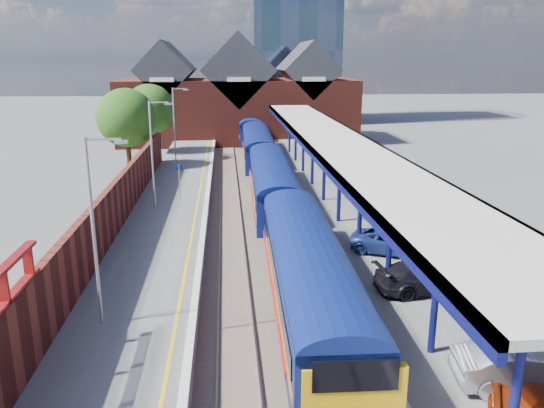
# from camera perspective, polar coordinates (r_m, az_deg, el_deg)

# --- Properties ---
(ground) EXTENTS (240.00, 240.00, 0.00)m
(ground) POSITION_cam_1_polar(r_m,az_deg,el_deg) (43.73, -2.61, 1.38)
(ground) COLOR #5B5B5E
(ground) RESTS_ON ground
(ballast_bed) EXTENTS (6.00, 76.00, 0.06)m
(ballast_bed) POSITION_cam_1_polar(r_m,az_deg,el_deg) (34.11, -1.87, -2.62)
(ballast_bed) COLOR #473D33
(ballast_bed) RESTS_ON ground
(rails) EXTENTS (4.51, 76.00, 0.14)m
(rails) POSITION_cam_1_polar(r_m,az_deg,el_deg) (34.08, -1.87, -2.47)
(rails) COLOR slate
(rails) RESTS_ON ground
(left_platform) EXTENTS (5.00, 76.00, 1.00)m
(left_platform) POSITION_cam_1_polar(r_m,az_deg,el_deg) (34.13, -11.14, -2.07)
(left_platform) COLOR #565659
(left_platform) RESTS_ON ground
(right_platform) EXTENTS (6.00, 76.00, 1.00)m
(right_platform) POSITION_cam_1_polar(r_m,az_deg,el_deg) (34.79, 8.04, -1.59)
(right_platform) COLOR #565659
(right_platform) RESTS_ON ground
(coping_left) EXTENTS (0.30, 76.00, 0.05)m
(coping_left) POSITION_cam_1_polar(r_m,az_deg,el_deg) (33.80, -7.22, -1.14)
(coping_left) COLOR silver
(coping_left) RESTS_ON left_platform
(coping_right) EXTENTS (0.30, 76.00, 0.05)m
(coping_right) POSITION_cam_1_polar(r_m,az_deg,el_deg) (34.12, 3.41, -0.88)
(coping_right) COLOR silver
(coping_right) RESTS_ON right_platform
(yellow_line) EXTENTS (0.14, 76.00, 0.01)m
(yellow_line) POSITION_cam_1_polar(r_m,az_deg,el_deg) (33.84, -8.24, -1.19)
(yellow_line) COLOR yellow
(yellow_line) RESTS_ON left_platform
(train) EXTENTS (3.19, 65.96, 3.45)m
(train) POSITION_cam_1_polar(r_m,az_deg,el_deg) (45.64, -0.89, 4.71)
(train) COLOR navy
(train) RESTS_ON ground
(canopy) EXTENTS (4.50, 52.00, 4.48)m
(canopy) POSITION_cam_1_polar(r_m,az_deg,el_deg) (35.50, 6.81, 6.66)
(canopy) COLOR #0E1152
(canopy) RESTS_ON right_platform
(lamp_post_b) EXTENTS (1.48, 0.18, 7.00)m
(lamp_post_b) POSITION_cam_1_polar(r_m,az_deg,el_deg) (19.77, -18.35, -1.77)
(lamp_post_b) COLOR #A5A8AA
(lamp_post_b) RESTS_ON left_platform
(lamp_post_c) EXTENTS (1.48, 0.18, 7.00)m
(lamp_post_c) POSITION_cam_1_polar(r_m,az_deg,el_deg) (35.15, -12.60, 5.89)
(lamp_post_c) COLOR #A5A8AA
(lamp_post_c) RESTS_ON left_platform
(lamp_post_d) EXTENTS (1.48, 0.18, 7.00)m
(lamp_post_d) POSITION_cam_1_polar(r_m,az_deg,el_deg) (50.92, -10.34, 8.84)
(lamp_post_d) COLOR #A5A8AA
(lamp_post_d) RESTS_ON left_platform
(platform_sign) EXTENTS (0.55, 0.08, 2.50)m
(platform_sign) POSITION_cam_1_polar(r_m,az_deg,el_deg) (37.38, -9.94, 2.98)
(platform_sign) COLOR #A5A8AA
(platform_sign) RESTS_ON left_platform
(brick_wall) EXTENTS (0.35, 50.00, 3.86)m
(brick_wall) POSITION_cam_1_polar(r_m,az_deg,el_deg) (27.91, -17.99, -2.29)
(brick_wall) COLOR maroon
(brick_wall) RESTS_ON left_platform
(station_building) EXTENTS (30.00, 12.12, 13.78)m
(station_building) POSITION_cam_1_polar(r_m,az_deg,el_deg) (70.61, -3.68, 11.18)
(station_building) COLOR maroon
(station_building) RESTS_ON ground
(tree_near) EXTENTS (5.20, 5.20, 8.10)m
(tree_near) POSITION_cam_1_polar(r_m,az_deg,el_deg) (49.34, -15.24, 8.78)
(tree_near) COLOR #382314
(tree_near) RESTS_ON ground
(tree_far) EXTENTS (5.20, 5.20, 8.10)m
(tree_far) POSITION_cam_1_polar(r_m,az_deg,el_deg) (57.06, -12.87, 9.75)
(tree_far) COLOR #382314
(tree_far) RESTS_ON ground
(parked_car_silver) EXTENTS (4.37, 2.01, 1.39)m
(parked_car_silver) POSITION_cam_1_polar(r_m,az_deg,el_deg) (18.11, 25.69, -15.57)
(parked_car_silver) COLOR #9B9B9F
(parked_car_silver) RESTS_ON right_platform
(parked_car_dark) EXTENTS (4.71, 2.36, 1.31)m
(parked_car_dark) POSITION_cam_1_polar(r_m,az_deg,el_deg) (23.56, 16.38, -7.48)
(parked_car_dark) COLOR black
(parked_car_dark) RESTS_ON right_platform
(parked_car_blue) EXTENTS (4.76, 3.73, 1.20)m
(parked_car_blue) POSITION_cam_1_polar(r_m,az_deg,el_deg) (27.56, 13.00, -4.00)
(parked_car_blue) COLOR navy
(parked_car_blue) RESTS_ON right_platform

